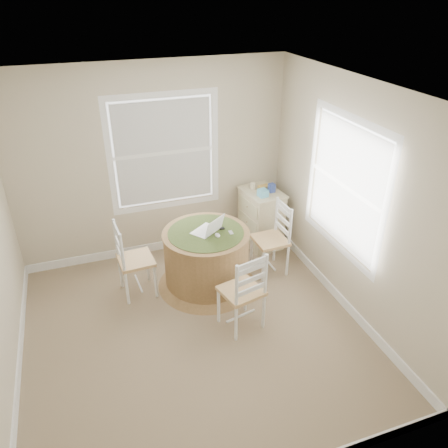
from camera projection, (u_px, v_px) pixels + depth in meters
name	position (u px, v px, depth m)	size (l,w,h in m)	color
room	(202.00, 219.00, 4.37)	(3.64, 3.64, 2.64)	#93835D
round_table	(206.00, 256.00, 5.39)	(1.24, 1.24, 0.76)	olive
chair_left	(136.00, 260.00, 5.22)	(0.42, 0.40, 0.95)	white
chair_near	(241.00, 291.00, 4.70)	(0.42, 0.40, 0.95)	white
chair_right	(270.00, 240.00, 5.61)	(0.42, 0.40, 0.95)	white
laptop	(208.00, 230.00, 5.22)	(0.44, 0.43, 0.23)	white
mouse	(217.00, 235.00, 5.15)	(0.06, 0.10, 0.03)	white
phone	(231.00, 233.00, 5.21)	(0.04, 0.09, 0.02)	#B7BABF
keys	(222.00, 229.00, 5.29)	(0.06, 0.05, 0.03)	black
corner_chest	(261.00, 218.00, 6.23)	(0.55, 0.69, 0.84)	beige
tissue_box	(263.00, 193.00, 5.85)	(0.12, 0.12, 0.10)	#5CB2D2
box_yellow	(264.00, 187.00, 6.07)	(0.15, 0.10, 0.06)	gold
box_blue	(273.00, 188.00, 5.98)	(0.08, 0.08, 0.12)	#304491
cup_cream	(252.00, 186.00, 6.09)	(0.07, 0.07, 0.09)	beige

